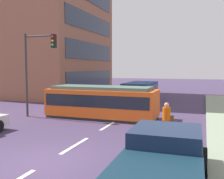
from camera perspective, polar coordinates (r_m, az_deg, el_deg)
ground_plane at (r=18.52m, az=3.53°, el=-5.33°), size 120.00×120.00×0.00m
lane_stripe_1 at (r=11.26m, az=-8.08°, el=-12.04°), size 0.16×2.40×0.01m
lane_stripe_2 at (r=14.80m, az=-0.81°, el=-7.89°), size 0.16×2.40×0.01m
lane_stripe_3 at (r=22.44m, az=6.44°, el=-3.56°), size 0.16×2.40×0.01m
lane_stripe_4 at (r=28.27m, az=9.22°, el=-1.86°), size 0.16×2.40×0.01m
corner_building at (r=34.72m, az=-16.16°, el=17.85°), size 14.59×14.09×22.40m
streetcar_tram at (r=16.98m, az=-2.23°, el=-2.62°), size 7.14×2.61×2.06m
city_bus at (r=25.41m, az=6.26°, el=-0.21°), size 2.59×5.45×1.83m
pedestrian_crossing at (r=12.25m, az=11.86°, el=-6.19°), size 0.51×0.36×1.67m
pickup_truck_parked at (r=7.34m, az=11.26°, el=-14.86°), size 2.35×5.04×1.55m
traffic_light_mast at (r=17.60m, az=-16.12°, el=6.29°), size 2.34×0.33×5.47m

